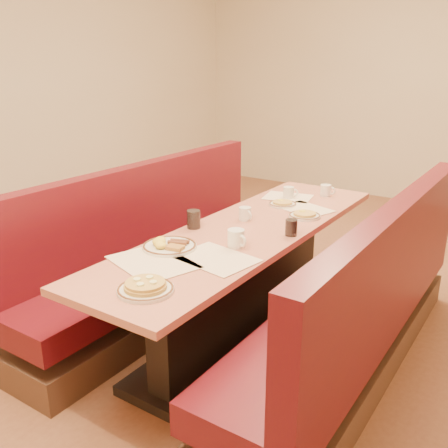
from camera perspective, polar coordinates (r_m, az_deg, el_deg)
The scene contains 19 objects.
ground at distance 3.40m, azimuth 2.52°, elevation -12.55°, with size 8.00×8.00×0.00m, color #9E6647.
room_envelope at distance 2.92m, azimuth 3.09°, elevation 22.02°, with size 6.04×8.04×2.82m.
diner_table at distance 3.22m, azimuth 2.61°, elevation -6.83°, with size 0.70×2.50×0.75m.
booth_left at distance 3.62m, azimuth -7.35°, elevation -4.22°, with size 0.55×2.50×1.05m.
booth_right at distance 2.96m, azimuth 15.02°, elevation -10.20°, with size 0.55×2.50×1.05m.
placemat_near_left at distance 2.59m, azimuth -8.12°, elevation -4.31°, with size 0.44×0.33×0.00m, color beige.
placemat_near_right at distance 2.61m, azimuth -0.96°, elevation -3.95°, with size 0.40×0.30×0.00m, color beige.
placemat_far_left at distance 3.79m, azimuth 7.31°, elevation 3.08°, with size 0.34×0.26×0.00m, color beige.
placemat_far_right at distance 3.51m, azimuth 9.23°, elevation 1.72°, with size 0.35×0.26×0.00m, color beige.
pancake_plate at distance 2.28m, azimuth -8.97°, elevation -7.19°, with size 0.26×0.26×0.06m.
eggs_plate at distance 2.76m, azimuth -6.34°, elevation -2.47°, with size 0.30×0.30×0.06m.
extra_plate_mid at distance 3.33m, azimuth 9.20°, elevation 1.01°, with size 0.21×0.21×0.04m.
extra_plate_far at distance 3.58m, azimuth 6.70°, elevation 2.33°, with size 0.20×0.20×0.04m.
coffee_mug_a at distance 2.75m, azimuth 1.43°, elevation -1.63°, with size 0.13×0.09×0.10m.
coffee_mug_b at distance 3.22m, azimuth 2.45°, elevation 1.20°, with size 0.11×0.08×0.08m.
coffee_mug_c at distance 3.87m, azimuth 11.60°, elevation 3.80°, with size 0.12×0.08×0.09m.
coffee_mug_d at distance 3.77m, azimuth 7.43°, elevation 3.61°, with size 0.11×0.08×0.09m.
soda_tumbler_near at distance 3.07m, azimuth -3.49°, elevation 0.54°, with size 0.08×0.08×0.11m.
soda_tumbler_mid at distance 2.96m, azimuth 7.69°, elevation -0.40°, with size 0.07×0.07×0.10m.
Camera 1 is at (1.50, -2.50, 1.74)m, focal length 40.00 mm.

